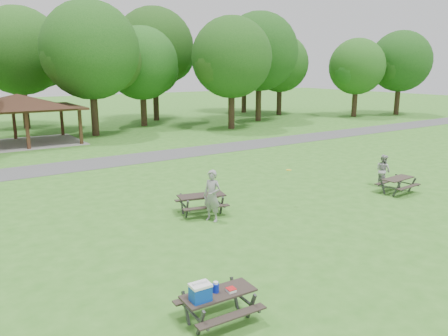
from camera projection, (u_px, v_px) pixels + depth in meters
ground at (263, 227)px, 15.92m from camera, size 160.00×160.00×0.00m
asphalt_path at (121, 160)px, 27.22m from camera, size 120.00×3.20×0.02m
pavilion at (18, 103)px, 32.42m from camera, size 8.60×7.01×3.76m
tree_row_e at (92, 53)px, 35.74m from camera, size 8.40×8.00×11.02m
tree_row_f at (143, 65)px, 42.04m from camera, size 7.35×7.00×9.55m
tree_row_g at (232, 60)px, 39.96m from camera, size 7.77×7.40×10.25m
tree_row_h at (260, 54)px, 45.91m from camera, size 8.61×8.20×11.37m
tree_row_i at (280, 65)px, 52.25m from camera, size 7.14×6.80×9.52m
tree_row_j at (357, 68)px, 50.35m from camera, size 6.72×6.40×8.96m
tree_deep_b at (21, 54)px, 39.99m from camera, size 8.40×8.00×11.13m
tree_deep_c at (155, 50)px, 46.15m from camera, size 8.82×8.40×11.90m
tree_deep_d at (245, 56)px, 54.54m from camera, size 8.40×8.00×11.27m
tree_flank_right at (401, 63)px, 52.28m from camera, size 7.56×7.20×9.97m
picnic_table_near at (213, 296)px, 9.74m from camera, size 1.77×1.45×1.18m
picnic_table_middle at (202, 199)px, 17.20m from camera, size 2.13×1.86×0.80m
picnic_table_far at (398, 181)px, 20.10m from camera, size 1.77×1.46×0.73m
frisbee_in_flight at (289, 170)px, 18.02m from camera, size 0.24×0.24×0.02m
frisbee_thrower at (212, 196)px, 16.32m from camera, size 0.72×0.85×1.96m
frisbee_catcher at (383, 171)px, 21.15m from camera, size 0.70×0.84×1.57m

